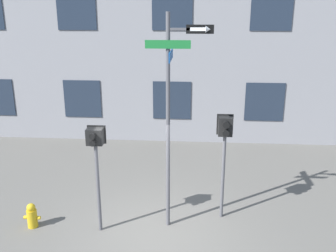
% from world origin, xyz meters
% --- Properties ---
extents(ground_plane, '(60.00, 60.00, 0.00)m').
position_xyz_m(ground_plane, '(0.00, 0.00, 0.00)').
color(ground_plane, '#595651').
extents(street_sign_pole, '(1.40, 1.01, 4.87)m').
position_xyz_m(street_sign_pole, '(0.37, 0.49, 2.89)').
color(street_sign_pole, '#4C4C51').
rests_on(street_sign_pole, ground_plane).
extents(pedestrian_signal_left, '(0.41, 0.40, 2.51)m').
position_xyz_m(pedestrian_signal_left, '(-1.25, 0.15, 1.98)').
color(pedestrian_signal_left, '#4C4C51').
rests_on(pedestrian_signal_left, ground_plane).
extents(pedestrian_signal_right, '(0.38, 0.40, 2.59)m').
position_xyz_m(pedestrian_signal_right, '(1.58, 0.95, 2.05)').
color(pedestrian_signal_right, '#4C4C51').
rests_on(pedestrian_signal_right, ground_plane).
extents(fire_hydrant, '(0.39, 0.23, 0.60)m').
position_xyz_m(fire_hydrant, '(-2.88, 0.16, 0.29)').
color(fire_hydrant, gold).
rests_on(fire_hydrant, ground_plane).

